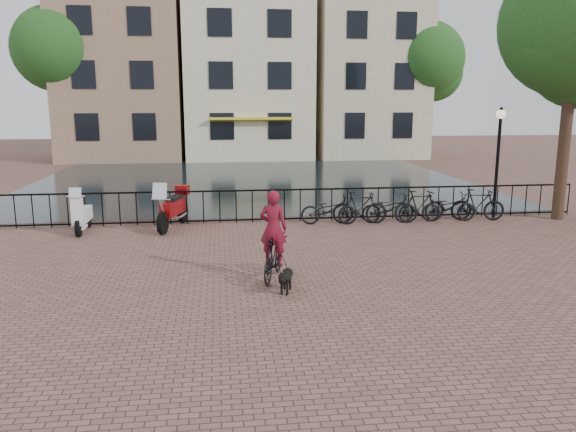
{
  "coord_description": "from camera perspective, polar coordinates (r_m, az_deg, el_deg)",
  "views": [
    {
      "loc": [
        -1.48,
        -9.06,
        3.69
      ],
      "look_at": [
        0.0,
        3.0,
        1.2
      ],
      "focal_mm": 35.0,
      "sensor_mm": 36.0,
      "label": 1
    }
  ],
  "objects": [
    {
      "name": "ground",
      "position": [
        9.9,
        2.15,
        -10.32
      ],
      "size": [
        100.0,
        100.0,
        0.0
      ],
      "primitive_type": "plane",
      "color": "brown",
      "rests_on": "ground"
    },
    {
      "name": "cyclist",
      "position": [
        11.72,
        -1.5,
        -2.49
      ],
      "size": [
        0.96,
        1.69,
        2.22
      ],
      "rotation": [
        0.0,
        0.0,
        2.81
      ],
      "color": "black",
      "rests_on": "ground"
    },
    {
      "name": "scooter",
      "position": [
        17.08,
        -20.17,
        0.81
      ],
      "size": [
        0.44,
        1.53,
        1.42
      ],
      "rotation": [
        0.0,
        0.0,
        0.0
      ],
      "color": "white",
      "rests_on": "ground"
    },
    {
      "name": "tree_far_right",
      "position": [
        38.59,
        13.96,
        15.21
      ],
      "size": [
        4.76,
        4.76,
        8.76
      ],
      "color": "black",
      "rests_on": "ground"
    },
    {
      "name": "parked_bike_2",
      "position": [
        17.56,
        10.29,
        0.77
      ],
      "size": [
        1.77,
        0.79,
        0.9
      ],
      "primitive_type": "imported",
      "rotation": [
        0.0,
        0.0,
        1.46
      ],
      "color": "black",
      "rests_on": "ground"
    },
    {
      "name": "tree_near_right",
      "position": [
        19.67,
        27.23,
        17.02
      ],
      "size": [
        4.48,
        4.48,
        8.24
      ],
      "color": "black",
      "rests_on": "ground"
    },
    {
      "name": "parked_bike_1",
      "position": [
        17.3,
        7.28,
        0.86
      ],
      "size": [
        1.71,
        0.67,
        1.0
      ],
      "primitive_type": "imported",
      "rotation": [
        0.0,
        0.0,
        1.45
      ],
      "color": "black",
      "rests_on": "ground"
    },
    {
      "name": "parked_bike_3",
      "position": [
        17.86,
        13.21,
        0.98
      ],
      "size": [
        1.71,
        0.66,
        1.0
      ],
      "primitive_type": "imported",
      "rotation": [
        0.0,
        0.0,
        1.68
      ],
      "color": "black",
      "rests_on": "ground"
    },
    {
      "name": "canal_house_mid",
      "position": [
        39.17,
        -4.23,
        14.79
      ],
      "size": [
        8.0,
        9.5,
        11.8
      ],
      "color": "beige",
      "rests_on": "ground"
    },
    {
      "name": "canal_water",
      "position": [
        26.66,
        -3.76,
        3.61
      ],
      "size": [
        20.0,
        20.0,
        0.0
      ],
      "primitive_type": "plane",
      "color": "black",
      "rests_on": "ground"
    },
    {
      "name": "canal_house_right",
      "position": [
        40.43,
        7.59,
        15.69
      ],
      "size": [
        7.0,
        9.0,
        13.3
      ],
      "color": "tan",
      "rests_on": "ground"
    },
    {
      "name": "parked_bike_4",
      "position": [
        18.21,
        16.01,
        0.88
      ],
      "size": [
        1.73,
        0.65,
        0.9
      ],
      "primitive_type": "imported",
      "rotation": [
        0.0,
        0.0,
        1.54
      ],
      "color": "black",
      "rests_on": "ground"
    },
    {
      "name": "motorcycle",
      "position": [
        16.84,
        -11.64,
        1.31
      ],
      "size": [
        1.09,
        2.17,
        1.51
      ],
      "rotation": [
        0.0,
        0.0,
        -0.29
      ],
      "color": "maroon",
      "rests_on": "ground"
    },
    {
      "name": "lamp_post",
      "position": [
        18.84,
        20.62,
        6.85
      ],
      "size": [
        0.3,
        0.3,
        3.45
      ],
      "color": "black",
      "rests_on": "ground"
    },
    {
      "name": "parked_bike_0",
      "position": [
        17.1,
        4.19,
        0.63
      ],
      "size": [
        1.77,
        0.79,
        0.9
      ],
      "primitive_type": "imported",
      "rotation": [
        0.0,
        0.0,
        1.46
      ],
      "color": "black",
      "rests_on": "ground"
    },
    {
      "name": "tree_far_left",
      "position": [
        37.42,
        -22.56,
        15.39
      ],
      "size": [
        5.04,
        5.04,
        9.27
      ],
      "color": "black",
      "rests_on": "ground"
    },
    {
      "name": "dog",
      "position": [
        11.08,
        -0.21,
        -6.5
      ],
      "size": [
        0.45,
        0.79,
        0.51
      ],
      "rotation": [
        0.0,
        0.0,
        -0.29
      ],
      "color": "black",
      "rests_on": "ground"
    },
    {
      "name": "parked_bike_5",
      "position": [
        18.6,
        18.71,
        1.09
      ],
      "size": [
        1.72,
        0.74,
        1.0
      ],
      "primitive_type": "imported",
      "rotation": [
        0.0,
        0.0,
        1.4
      ],
      "color": "black",
      "rests_on": "ground"
    },
    {
      "name": "railing",
      "position": [
        17.42,
        -2.01,
        1.04
      ],
      "size": [
        20.0,
        0.05,
        1.02
      ],
      "color": "black",
      "rests_on": "ground"
    },
    {
      "name": "canal_house_left",
      "position": [
        39.62,
        -16.3,
        15.06
      ],
      "size": [
        7.5,
        9.0,
        12.8
      ],
      "color": "#8E6C52",
      "rests_on": "ground"
    }
  ]
}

